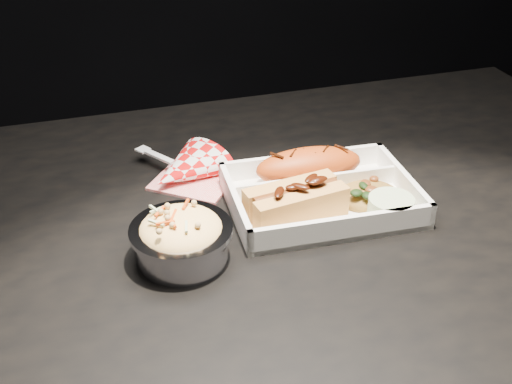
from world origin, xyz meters
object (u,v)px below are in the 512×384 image
(fried_pastry, at_px, (309,166))
(foil_coleslaw_cup, at_px, (181,236))
(hotdog, at_px, (296,199))
(dining_table, at_px, (287,266))
(food_tray, at_px, (321,199))
(napkin_fork, at_px, (185,170))

(fried_pastry, height_order, foil_coleslaw_cup, foil_coleslaw_cup)
(hotdog, relative_size, foil_coleslaw_cup, 1.10)
(dining_table, height_order, foil_coleslaw_cup, foil_coleslaw_cup)
(food_tray, bearing_deg, foil_coleslaw_cup, -160.02)
(fried_pastry, height_order, hotdog, hotdog)
(fried_pastry, bearing_deg, napkin_fork, 158.16)
(foil_coleslaw_cup, bearing_deg, fried_pastry, 29.51)
(food_tray, relative_size, fried_pastry, 1.66)
(dining_table, relative_size, fried_pastry, 7.68)
(food_tray, xyz_separation_m, napkin_fork, (-0.16, 0.12, 0.01))
(food_tray, bearing_deg, fried_pastry, 90.00)
(dining_table, relative_size, hotdog, 8.75)
(fried_pastry, bearing_deg, dining_table, -129.91)
(hotdog, bearing_deg, napkin_fork, 120.69)
(napkin_fork, bearing_deg, food_tray, 19.90)
(napkin_fork, bearing_deg, foil_coleslaw_cup, -46.11)
(hotdog, height_order, foil_coleslaw_cup, foil_coleslaw_cup)
(dining_table, distance_m, napkin_fork, 0.20)
(dining_table, height_order, fried_pastry, fried_pastry)
(dining_table, distance_m, fried_pastry, 0.15)
(napkin_fork, bearing_deg, hotdog, 5.40)
(napkin_fork, bearing_deg, fried_pastry, 34.64)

